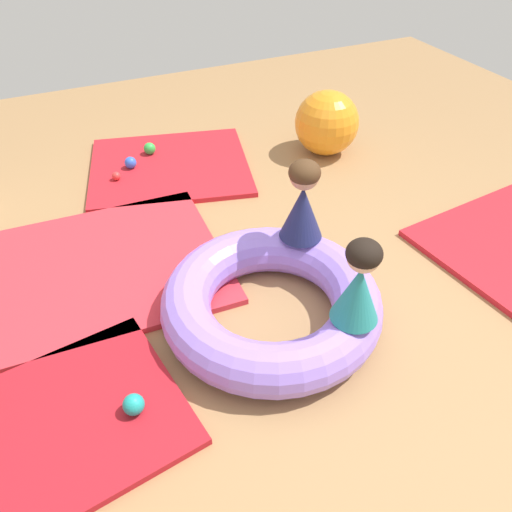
# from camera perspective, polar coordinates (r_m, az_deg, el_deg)

# --- Properties ---
(ground_plane) EXTENTS (8.00, 8.00, 0.00)m
(ground_plane) POSITION_cam_1_polar(r_m,az_deg,el_deg) (2.91, 2.64, -7.03)
(ground_plane) COLOR #9E7549
(gym_mat_center_rear) EXTENTS (1.27, 1.05, 0.04)m
(gym_mat_center_rear) POSITION_cam_1_polar(r_m,az_deg,el_deg) (2.62, -21.63, -17.56)
(gym_mat_center_rear) COLOR #B21923
(gym_mat_center_rear) RESTS_ON ground
(gym_mat_far_right) EXTENTS (1.49, 1.39, 0.04)m
(gym_mat_far_right) POSITION_cam_1_polar(r_m,az_deg,el_deg) (4.31, -9.56, 9.80)
(gym_mat_far_right) COLOR red
(gym_mat_far_right) RESTS_ON ground
(gym_mat_near_left) EXTENTS (1.57, 1.31, 0.04)m
(gym_mat_near_left) POSITION_cam_1_polar(r_m,az_deg,el_deg) (3.34, -17.12, -1.35)
(gym_mat_near_left) COLOR red
(gym_mat_near_left) RESTS_ON ground
(inflatable_cushion) EXTENTS (1.21, 1.21, 0.27)m
(inflatable_cushion) POSITION_cam_1_polar(r_m,az_deg,el_deg) (2.81, 1.70, -5.15)
(inflatable_cushion) COLOR #9975EA
(inflatable_cushion) RESTS_ON ground
(child_in_teal) EXTENTS (0.34, 0.34, 0.47)m
(child_in_teal) POSITION_cam_1_polar(r_m,az_deg,el_deg) (2.43, 11.41, -2.91)
(child_in_teal) COLOR teal
(child_in_teal) RESTS_ON inflatable_cushion
(child_in_navy) EXTENTS (0.36, 0.36, 0.49)m
(child_in_navy) POSITION_cam_1_polar(r_m,az_deg,el_deg) (2.92, 5.22, 6.09)
(child_in_navy) COLOR navy
(child_in_navy) RESTS_ON inflatable_cushion
(play_ball_green) EXTENTS (0.10, 0.10, 0.10)m
(play_ball_green) POSITION_cam_1_polar(r_m,az_deg,el_deg) (4.47, -11.74, 11.62)
(play_ball_green) COLOR green
(play_ball_green) RESTS_ON gym_mat_far_right
(play_ball_red) EXTENTS (0.07, 0.07, 0.07)m
(play_ball_red) POSITION_cam_1_polar(r_m,az_deg,el_deg) (4.16, -15.27, 8.57)
(play_ball_red) COLOR red
(play_ball_red) RESTS_ON gym_mat_far_right
(play_ball_teal) EXTENTS (0.10, 0.10, 0.10)m
(play_ball_teal) POSITION_cam_1_polar(r_m,az_deg,el_deg) (2.51, -13.45, -15.76)
(play_ball_teal) COLOR teal
(play_ball_teal) RESTS_ON gym_mat_center_rear
(play_ball_blue) EXTENTS (0.09, 0.09, 0.09)m
(play_ball_blue) POSITION_cam_1_polar(r_m,az_deg,el_deg) (4.29, -13.78, 10.05)
(play_ball_blue) COLOR blue
(play_ball_blue) RESTS_ON gym_mat_far_right
(exercise_ball_large) EXTENTS (0.53, 0.53, 0.53)m
(exercise_ball_large) POSITION_cam_1_polar(r_m,az_deg,el_deg) (4.44, 7.87, 14.44)
(exercise_ball_large) COLOR orange
(exercise_ball_large) RESTS_ON ground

